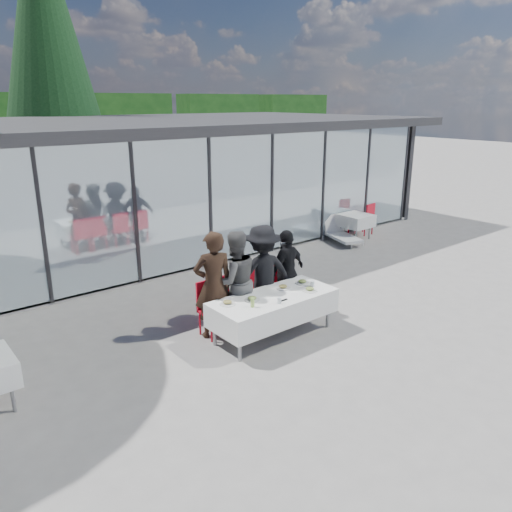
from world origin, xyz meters
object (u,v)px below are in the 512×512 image
(diner_chair_a, at_px, (211,305))
(plate_a, at_px, (228,303))
(diner_a, at_px, (213,285))
(diner_c, at_px, (263,274))
(spare_table_right, at_px, (356,221))
(lounger, at_px, (340,233))
(plate_extra, at_px, (310,289))
(folded_eyeglasses, at_px, (284,300))
(diner_chair_d, at_px, (283,284))
(plate_b, at_px, (252,299))
(plate_c, at_px, (283,287))
(spare_chair_b, at_px, (367,217))
(dining_table, at_px, (274,307))
(juice_bottle, at_px, (252,302))
(diner_chair_b, at_px, (232,299))
(conifer_tree, at_px, (46,38))
(diner_b, at_px, (235,281))
(diner_chair_c, at_px, (259,291))
(spare_chair_a, at_px, (346,216))
(plate_d, at_px, (302,282))
(diner_d, at_px, (287,271))

(diner_chair_a, relative_size, plate_a, 3.68)
(diner_a, height_order, diner_c, diner_a)
(diner_a, bearing_deg, spare_table_right, -140.87)
(lounger, bearing_deg, plate_extra, -143.27)
(spare_table_right, bearing_deg, folded_eyeglasses, -149.41)
(diner_chair_d, distance_m, spare_table_right, 5.79)
(diner_c, xyz_separation_m, plate_b, (-0.70, -0.57, -0.14))
(plate_c, xyz_separation_m, plate_extra, (0.29, -0.38, 0.00))
(spare_chair_b, bearing_deg, dining_table, -152.98)
(diner_a, distance_m, juice_bottle, 0.84)
(diner_chair_b, height_order, plate_b, diner_chair_b)
(juice_bottle, bearing_deg, conifer_tree, 84.06)
(diner_b, bearing_deg, diner_chair_b, -76.64)
(diner_chair_d, xyz_separation_m, plate_a, (-1.73, -0.55, 0.24))
(folded_eyeglasses, xyz_separation_m, conifer_tree, (0.77, 13.10, 5.23))
(diner_chair_c, bearing_deg, diner_chair_b, 180.00)
(diner_chair_a, height_order, spare_table_right, diner_chair_a)
(dining_table, relative_size, diner_a, 1.19)
(diner_chair_c, xyz_separation_m, plate_extra, (0.36, -0.97, 0.24))
(juice_bottle, xyz_separation_m, lounger, (6.07, 3.54, -0.57))
(diner_b, height_order, spare_table_right, diner_b)
(spare_chair_b, height_order, conifer_tree, conifer_tree)
(plate_extra, bearing_deg, diner_chair_a, 146.26)
(diner_chair_a, relative_size, spare_chair_a, 1.00)
(plate_c, relative_size, conifer_tree, 0.03)
(plate_extra, distance_m, spare_table_right, 6.49)
(diner_chair_d, distance_m, juice_bottle, 1.75)
(plate_d, xyz_separation_m, spare_chair_a, (5.58, 3.86, -0.24))
(diner_chair_b, relative_size, conifer_tree, 0.09)
(diner_chair_a, height_order, conifer_tree, conifer_tree)
(diner_d, relative_size, plate_c, 6.20)
(diner_chair_a, distance_m, lounger, 6.83)
(lounger, distance_m, conifer_tree, 12.01)
(diner_a, distance_m, diner_chair_d, 1.74)
(diner_c, bearing_deg, diner_chair_c, -75.40)
(plate_d, bearing_deg, conifer_tree, 90.19)
(diner_a, height_order, diner_b, diner_a)
(diner_chair_b, xyz_separation_m, diner_chair_d, (1.24, 0.00, 0.00))
(diner_c, bearing_deg, spare_table_right, -140.56)
(diner_chair_a, xyz_separation_m, diner_c, (1.09, -0.10, 0.37))
(plate_a, xyz_separation_m, plate_c, (1.20, -0.03, 0.00))
(plate_extra, bearing_deg, conifer_tree, 89.48)
(diner_b, relative_size, spare_table_right, 2.12)
(plate_d, bearing_deg, diner_chair_c, 130.41)
(lounger, bearing_deg, folded_eyeglasses, -146.36)
(diner_b, height_order, diner_chair_c, diner_b)
(dining_table, xyz_separation_m, plate_extra, (0.65, -0.22, 0.24))
(diner_chair_b, distance_m, diner_d, 1.28)
(plate_d, distance_m, conifer_tree, 13.73)
(juice_bottle, relative_size, spare_chair_a, 0.16)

